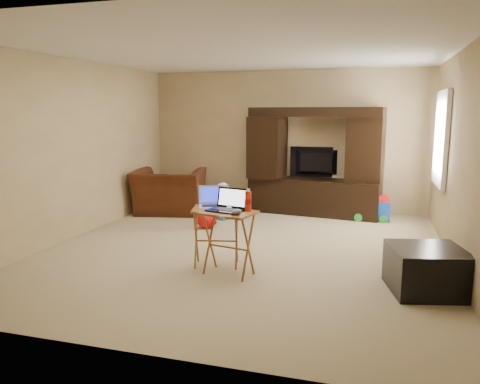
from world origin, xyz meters
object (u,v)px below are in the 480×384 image
(entertainment_center, at_px, (315,162))
(laptop_right, at_px, (225,200))
(tray_table_right, at_px, (229,243))
(mouse_left, at_px, (230,208))
(recliner, at_px, (169,192))
(plush_toy, at_px, (206,216))
(push_toy, at_px, (371,206))
(tray_table_left, at_px, (216,237))
(water_bottle, at_px, (248,201))
(mouse_right, at_px, (237,212))
(laptop_left, at_px, (214,197))
(child_rocker, at_px, (221,203))
(television, at_px, (316,162))
(ottoman, at_px, (427,270))

(entertainment_center, xyz_separation_m, laptop_right, (-0.53, -3.34, -0.09))
(tray_table_right, xyz_separation_m, mouse_left, (-0.03, 0.17, 0.36))
(recliner, xyz_separation_m, tray_table_right, (1.96, -2.72, -0.03))
(plush_toy, bearing_deg, push_toy, 28.38)
(entertainment_center, xyz_separation_m, plush_toy, (-1.45, -1.51, -0.72))
(push_toy, distance_m, tray_table_right, 3.49)
(entertainment_center, xyz_separation_m, tray_table_left, (-0.72, -3.12, -0.58))
(recliner, bearing_deg, push_toy, 175.50)
(plush_toy, relative_size, water_bottle, 1.84)
(push_toy, bearing_deg, mouse_right, -111.67)
(plush_toy, distance_m, mouse_right, 2.32)
(entertainment_center, xyz_separation_m, laptop_left, (-0.75, -3.09, -0.12))
(laptop_left, bearing_deg, laptop_right, -70.90)
(push_toy, distance_m, laptop_right, 3.54)
(water_bottle, bearing_deg, tray_table_right, -158.20)
(plush_toy, xyz_separation_m, tray_table_right, (0.95, -1.86, 0.15))
(child_rocker, bearing_deg, tray_table_left, -52.16)
(recliner, distance_m, water_bottle, 3.44)
(mouse_right, bearing_deg, push_toy, 67.79)
(television, height_order, laptop_left, television)
(recliner, height_order, laptop_left, laptop_left)
(recliner, relative_size, plush_toy, 2.95)
(push_toy, height_order, ottoman, push_toy)
(television, height_order, water_bottle, television)
(tray_table_right, bearing_deg, tray_table_left, 145.15)
(plush_toy, xyz_separation_m, mouse_right, (1.08, -1.98, 0.54))
(water_bottle, bearing_deg, recliner, 129.24)
(water_bottle, bearing_deg, entertainment_center, 84.91)
(plush_toy, distance_m, laptop_right, 2.14)
(laptop_right, bearing_deg, ottoman, 14.87)
(laptop_right, height_order, water_bottle, laptop_right)
(plush_toy, distance_m, tray_table_left, 1.78)
(television, xyz_separation_m, laptop_right, (-0.53, -3.56, -0.06))
(television, distance_m, plush_toy, 2.35)
(television, bearing_deg, entertainment_center, 86.18)
(entertainment_center, relative_size, ottoman, 3.25)
(television, xyz_separation_m, push_toy, (0.98, -0.42, -0.66))
(tray_table_right, bearing_deg, ottoman, 14.63)
(ottoman, height_order, mouse_right, mouse_right)
(entertainment_center, relative_size, laptop_right, 6.08)
(child_rocker, distance_m, plush_toy, 0.77)
(laptop_right, bearing_deg, tray_table_right, -13.35)
(laptop_right, xyz_separation_m, water_bottle, (0.24, 0.06, -0.01))
(laptop_right, relative_size, mouse_right, 2.58)
(recliner, height_order, laptop_right, laptop_right)
(ottoman, bearing_deg, recliner, 146.56)
(child_rocker, relative_size, plush_toy, 1.29)
(tray_table_right, bearing_deg, mouse_left, 113.78)
(tray_table_right, height_order, laptop_left, laptop_left)
(child_rocker, bearing_deg, mouse_right, -47.70)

